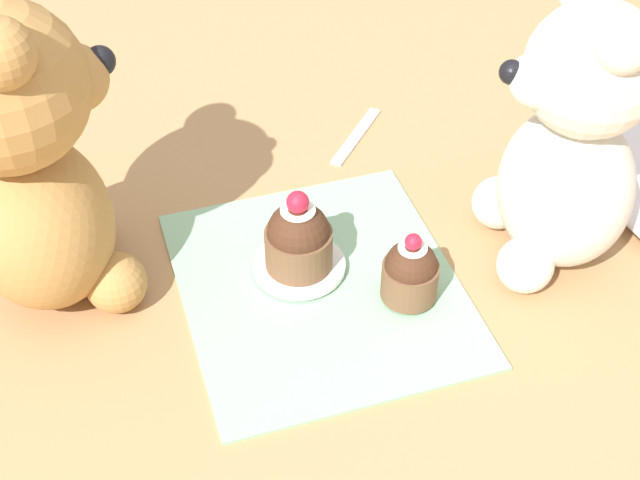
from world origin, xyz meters
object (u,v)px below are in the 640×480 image
at_px(teaspoon, 356,135).
at_px(teddy_bear_cream, 570,146).
at_px(cupcake_near_tan_bear, 298,239).
at_px(cupcake_near_cream_bear, 410,272).
at_px(saucer_plate, 299,265).
at_px(teddy_bear_tan, 27,160).

bearing_deg(teaspoon, teddy_bear_cream, -111.06).
xyz_separation_m(teddy_bear_cream, cupcake_near_tan_bear, (-0.04, -0.22, -0.08)).
relative_size(cupcake_near_cream_bear, saucer_plate, 0.82).
relative_size(teddy_bear_cream, cupcake_near_cream_bear, 3.72).
bearing_deg(teddy_bear_tan, teaspoon, -78.56).
bearing_deg(teddy_bear_cream, saucer_plate, -89.74).
distance_m(cupcake_near_tan_bear, teaspoon, 0.21).
relative_size(teddy_bear_tan, saucer_plate, 3.43).
bearing_deg(saucer_plate, cupcake_near_cream_bear, 53.40).
distance_m(cupcake_near_cream_bear, cupcake_near_tan_bear, 0.10).
xyz_separation_m(teddy_bear_cream, teddy_bear_tan, (-0.08, -0.42, 0.02)).
xyz_separation_m(cupcake_near_tan_bear, teaspoon, (-0.17, 0.11, -0.04)).
height_order(cupcake_near_cream_bear, saucer_plate, cupcake_near_cream_bear).
xyz_separation_m(teddy_bear_cream, saucer_plate, (-0.04, -0.22, -0.11)).
bearing_deg(cupcake_near_tan_bear, teddy_bear_tan, -102.55).
distance_m(teddy_bear_tan, teaspoon, 0.36).
xyz_separation_m(saucer_plate, teaspoon, (-0.17, 0.11, -0.01)).
xyz_separation_m(teddy_bear_tan, cupcake_near_tan_bear, (0.04, 0.20, -0.10)).
bearing_deg(saucer_plate, teddy_bear_cream, 79.97).
bearing_deg(teaspoon, cupcake_near_tan_bear, -170.66).
xyz_separation_m(teddy_bear_tan, cupcake_near_cream_bear, (0.10, 0.28, -0.11)).
relative_size(teddy_bear_cream, teddy_bear_tan, 0.90).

